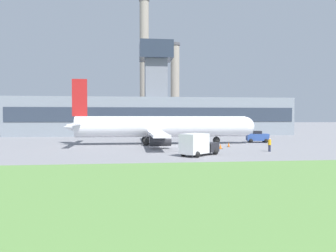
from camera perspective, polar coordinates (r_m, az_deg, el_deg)
name	(u,v)px	position (r m, az deg, el deg)	size (l,w,h in m)	color
ground_plane	(168,146)	(49.42, -0.03, -3.54)	(400.00, 400.00, 0.00)	gray
grass_strip	(274,227)	(14.34, 17.92, -16.42)	(240.00, 37.00, 0.06)	#5B8942
terminal_building	(153,114)	(82.03, -2.65, 2.16)	(67.12, 15.09, 22.94)	gray
smokestack_left	(144,64)	(116.36, -4.15, 10.76)	(3.65, 3.65, 45.56)	gray
smokestack_right	(175,86)	(117.41, 1.23, 7.01)	(3.58, 3.58, 30.65)	gray
airplane	(160,127)	(52.75, -1.44, -0.19)	(30.87, 26.96, 10.36)	white
pushback_tug	(257,137)	(58.72, 15.31, -1.90)	(3.93, 2.90, 2.00)	#2D4C93
baggage_truck	(198,145)	(37.45, 5.17, -3.31)	(5.24, 5.06, 2.55)	#232328
ground_crew_person	(270,145)	(43.76, 17.27, -3.11)	(0.55, 0.55, 1.75)	#23283D
traffic_cone_near_nose	(220,147)	(46.00, 9.12, -3.55)	(0.61, 0.61, 0.70)	black
traffic_cone_wingtip	(229,145)	(49.22, 10.52, -3.22)	(0.46, 0.46, 0.68)	black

